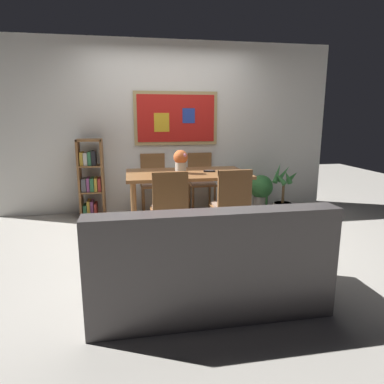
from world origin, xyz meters
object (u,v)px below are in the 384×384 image
dining_chair_far_right (201,177)px  potted_palm (283,197)px  bookshelf (91,181)px  flower_vase (181,160)px  leather_couch (206,267)px  tv_remote (209,171)px  dining_chair_near_right (232,201)px  potted_ivy (261,190)px  dining_chair_far_left (153,178)px  dining_table (187,179)px  dining_chair_near_left (169,204)px

dining_chair_far_right → potted_palm: (1.17, -0.51, -0.27)m
bookshelf → flower_vase: (1.23, -0.77, 0.37)m
leather_couch → tv_remote: 2.09m
dining_chair_near_right → potted_ivy: 1.70m
flower_vase → tv_remote: (0.39, 0.03, -0.16)m
bookshelf → dining_chair_far_left: bearing=7.7°
dining_table → dining_chair_far_right: dining_chair_far_right is taller
dining_chair_far_right → bookshelf: size_ratio=0.79×
dining_chair_near_left → leather_couch: dining_chair_near_left is taller
dining_chair_near_right → dining_chair_far_right: (-0.02, 1.64, 0.00)m
leather_couch → dining_chair_far_right: bearing=79.1°
dining_chair_far_left → dining_chair_near_left: size_ratio=1.00×
dining_table → potted_ivy: bearing=25.0°
leather_couch → bookshelf: bookshelf is taller
potted_ivy → tv_remote: (-0.99, -0.62, 0.43)m
flower_vase → potted_palm: bearing=12.5°
dining_chair_near_left → potted_ivy: dining_chair_near_left is taller
dining_table → tv_remote: 0.32m
dining_chair_far_left → tv_remote: size_ratio=5.65×
dining_chair_near_right → dining_chair_near_left: (-0.71, -0.00, 0.00)m
dining_chair_near_left → dining_chair_far_left: bearing=91.9°
dining_chair_near_right → dining_chair_far_right: bearing=90.6°
dining_chair_near_right → flower_vase: bearing=121.2°
dining_chair_near_right → leather_couch: 1.32m
potted_ivy → dining_chair_near_right: bearing=-122.8°
leather_couch → potted_ivy: size_ratio=3.15×
tv_remote → dining_chair_near_left: bearing=-128.1°
dining_chair_near_left → potted_palm: size_ratio=1.14×
dining_chair_far_right → dining_chair_near_left: (-0.69, -1.64, 0.00)m
bookshelf → tv_remote: size_ratio=7.19×
dining_table → potted_ivy: (1.29, 0.60, -0.33)m
bookshelf → potted_ivy: bearing=-2.7°
dining_table → flower_vase: bearing=-152.9°
leather_couch → potted_ivy: (1.48, 2.60, 0.02)m
dining_chair_far_left → flower_vase: bearing=-71.6°
dining_chair_near_right → dining_chair_far_left: 1.84m
dining_chair_near_left → flower_vase: size_ratio=2.99×
flower_vase → dining_table: bearing=27.1°
bookshelf → potted_ivy: size_ratio=2.03×
leather_couch → bookshelf: size_ratio=1.55×
dining_chair_near_left → potted_palm: bearing=31.3°
flower_vase → dining_chair_near_right: bearing=-58.8°
dining_table → potted_ivy: size_ratio=2.79×
dining_table → dining_chair_far_left: 0.94m
bookshelf → tv_remote: bookshelf is taller
dining_table → potted_palm: bearing=11.5°
dining_chair_far_right → flower_vase: bearing=-117.5°
dining_table → dining_chair_near_right: 0.91m
dining_table → bookshelf: 1.51m
dining_table → leather_couch: bearing=-95.3°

